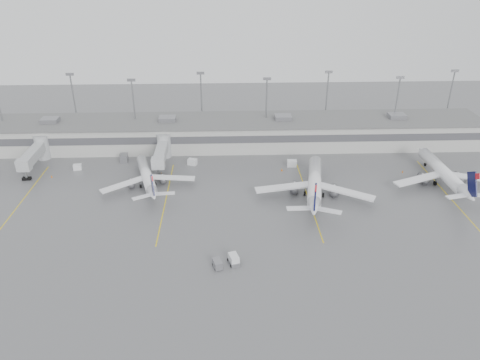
{
  "coord_description": "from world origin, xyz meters",
  "views": [
    {
      "loc": [
        -2.9,
        -76.52,
        56.12
      ],
      "look_at": [
        0.69,
        24.0,
        5.0
      ],
      "focal_mm": 35.0,
      "sensor_mm": 36.0,
      "label": 1
    }
  ],
  "objects_px": {
    "jet_far_right": "(444,173)",
    "baggage_tug": "(234,260)",
    "jet_mid_left": "(147,176)",
    "jet_mid_right": "(315,183)"
  },
  "relations": [
    {
      "from": "jet_mid_right",
      "to": "baggage_tug",
      "type": "xyz_separation_m",
      "value": [
        -20.6,
        -27.04,
        -2.55
      ]
    },
    {
      "from": "jet_mid_left",
      "to": "baggage_tug",
      "type": "distance_m",
      "value": 39.85
    },
    {
      "from": "jet_mid_left",
      "to": "jet_far_right",
      "type": "relative_size",
      "value": 0.84
    },
    {
      "from": "jet_far_right",
      "to": "baggage_tug",
      "type": "bearing_deg",
      "value": -151.09
    },
    {
      "from": "jet_mid_left",
      "to": "jet_far_right",
      "type": "height_order",
      "value": "jet_far_right"
    },
    {
      "from": "jet_mid_right",
      "to": "baggage_tug",
      "type": "bearing_deg",
      "value": -116.33
    },
    {
      "from": "jet_mid_left",
      "to": "baggage_tug",
      "type": "bearing_deg",
      "value": -73.28
    },
    {
      "from": "jet_mid_left",
      "to": "jet_far_right",
      "type": "xyz_separation_m",
      "value": [
        76.57,
        -1.62,
        0.46
      ]
    },
    {
      "from": "jet_mid_right",
      "to": "jet_far_right",
      "type": "height_order",
      "value": "jet_mid_right"
    },
    {
      "from": "baggage_tug",
      "to": "jet_far_right",
      "type": "bearing_deg",
      "value": 13.42
    }
  ]
}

